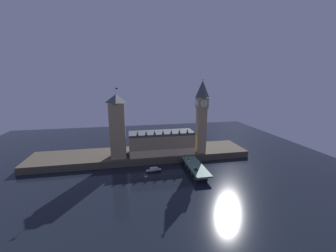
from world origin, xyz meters
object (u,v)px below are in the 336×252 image
(street_lamp_near, at_px, (194,169))
(pedestrian_mid_walk, at_px, (200,162))
(victoria_tower, at_px, (117,126))
(street_lamp_far, at_px, (184,156))
(clock_tower, at_px, (202,115))
(car_northbound_trail, at_px, (196,170))
(boat_upstream, at_px, (154,170))
(car_northbound_lead, at_px, (188,160))

(street_lamp_near, bearing_deg, pedestrian_mid_walk, 56.87)
(victoria_tower, relative_size, street_lamp_near, 11.34)
(street_lamp_near, bearing_deg, street_lamp_far, 90.00)
(pedestrian_mid_walk, bearing_deg, clock_tower, 70.18)
(pedestrian_mid_walk, xyz_separation_m, street_lamp_far, (-12.02, 11.02, 2.82))
(victoria_tower, bearing_deg, car_northbound_trail, -34.18)
(boat_upstream, bearing_deg, street_lamp_far, 12.89)
(street_lamp_near, bearing_deg, victoria_tower, 141.57)
(victoria_tower, distance_m, street_lamp_near, 82.39)
(car_northbound_lead, bearing_deg, car_northbound_trail, -90.00)
(victoria_tower, relative_size, boat_upstream, 4.33)
(car_northbound_lead, bearing_deg, boat_upstream, -172.61)
(street_lamp_far, distance_m, boat_upstream, 32.12)
(street_lamp_far, bearing_deg, pedestrian_mid_walk, -42.50)
(car_northbound_lead, distance_m, car_northbound_trail, 22.17)
(car_northbound_trail, relative_size, pedestrian_mid_walk, 2.17)
(clock_tower, bearing_deg, victoria_tower, 178.07)
(victoria_tower, distance_m, street_lamp_far, 69.32)
(street_lamp_near, bearing_deg, car_northbound_lead, 82.99)
(victoria_tower, relative_size, pedestrian_mid_walk, 37.42)
(car_northbound_lead, bearing_deg, street_lamp_far, 142.26)
(clock_tower, height_order, street_lamp_near, clock_tower)
(street_lamp_far, bearing_deg, street_lamp_near, -90.00)
(clock_tower, relative_size, pedestrian_mid_walk, 41.79)
(clock_tower, bearing_deg, pedestrian_mid_walk, -109.82)
(victoria_tower, distance_m, pedestrian_mid_walk, 84.34)
(car_northbound_lead, xyz_separation_m, street_lamp_near, (-3.31, -26.88, 3.02))
(street_lamp_far, bearing_deg, car_northbound_lead, -37.74)
(car_northbound_trail, bearing_deg, clock_tower, 65.63)
(boat_upstream, bearing_deg, clock_tower, 23.86)
(clock_tower, height_order, car_northbound_lead, clock_tower)
(victoria_tower, distance_m, car_northbound_lead, 74.17)
(pedestrian_mid_walk, bearing_deg, victoria_tower, 157.71)
(car_northbound_lead, relative_size, car_northbound_trail, 1.14)
(pedestrian_mid_walk, distance_m, street_lamp_far, 16.55)
(pedestrian_mid_walk, height_order, street_lamp_near, street_lamp_near)
(street_lamp_near, xyz_separation_m, boat_upstream, (-30.18, 22.54, -8.51))
(clock_tower, bearing_deg, boat_upstream, -156.14)
(victoria_tower, bearing_deg, boat_upstream, -40.00)
(boat_upstream, bearing_deg, pedestrian_mid_walk, -5.57)
(car_northbound_trail, distance_m, pedestrian_mid_walk, 16.25)
(clock_tower, xyz_separation_m, street_lamp_near, (-21.79, -45.53, -36.29))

